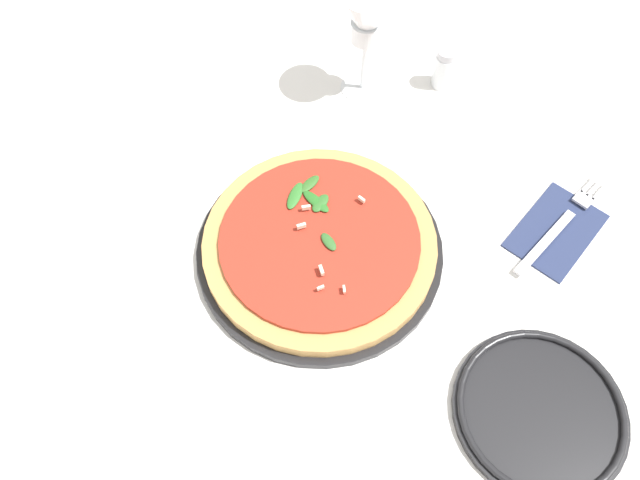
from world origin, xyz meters
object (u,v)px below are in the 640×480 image
pizza_arugula_main (320,245)px  fork (561,225)px  wine_glass (367,22)px  shaker_pepper (444,68)px  side_plate_white (540,411)px

pizza_arugula_main → fork: size_ratio=1.57×
wine_glass → shaker_pepper: size_ratio=2.59×
pizza_arugula_main → fork: pizza_arugula_main is taller
fork → shaker_pepper: size_ratio=3.06×
pizza_arugula_main → wine_glass: bearing=18.3°
pizza_arugula_main → shaker_pepper: (0.36, -0.01, 0.02)m
pizza_arugula_main → side_plate_white: bearing=-99.8°
shaker_pepper → side_plate_white: bearing=-142.7°
fork → side_plate_white: 0.26m
wine_glass → shaker_pepper: wine_glass is taller
shaker_pepper → pizza_arugula_main: bearing=178.9°
pizza_arugula_main → side_plate_white: pizza_arugula_main is taller
wine_glass → fork: bearing=-104.6°
wine_glass → shaker_pepper: bearing=-55.6°
wine_glass → side_plate_white: 0.56m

